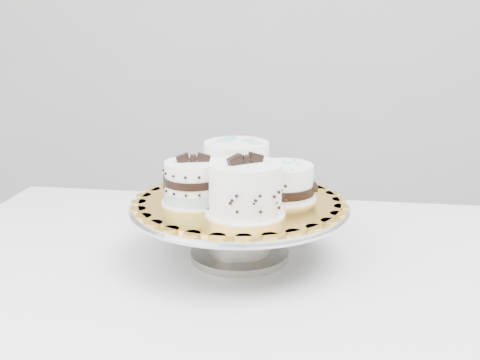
{
  "coord_description": "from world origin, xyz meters",
  "views": [
    {
      "loc": [
        -0.15,
        -0.72,
        1.14
      ],
      "look_at": [
        -0.12,
        0.18,
        0.89
      ],
      "focal_mm": 45.0,
      "sensor_mm": 36.0,
      "label": 1
    }
  ],
  "objects_px": {
    "cake_stand": "(240,220)",
    "cake_board": "(240,201)",
    "cake_swirl": "(245,190)",
    "table": "(264,319)",
    "cake_banded": "(194,184)",
    "cake_ribbon": "(283,183)",
    "cake_dots": "(236,165)"
  },
  "relations": [
    {
      "from": "cake_stand",
      "to": "cake_board",
      "type": "distance_m",
      "value": 0.03
    },
    {
      "from": "cake_swirl",
      "to": "table",
      "type": "bearing_deg",
      "value": -3.39
    },
    {
      "from": "table",
      "to": "cake_swirl",
      "type": "bearing_deg",
      "value": -145.84
    },
    {
      "from": "cake_banded",
      "to": "table",
      "type": "bearing_deg",
      "value": -28.61
    },
    {
      "from": "cake_board",
      "to": "cake_ribbon",
      "type": "distance_m",
      "value": 0.08
    },
    {
      "from": "cake_stand",
      "to": "cake_banded",
      "type": "relative_size",
      "value": 3.43
    },
    {
      "from": "table",
      "to": "cake_board",
      "type": "height_order",
      "value": "cake_board"
    },
    {
      "from": "table",
      "to": "cake_dots",
      "type": "distance_m",
      "value": 0.26
    },
    {
      "from": "cake_board",
      "to": "cake_banded",
      "type": "relative_size",
      "value": 3.14
    },
    {
      "from": "cake_board",
      "to": "cake_ribbon",
      "type": "height_order",
      "value": "cake_ribbon"
    },
    {
      "from": "cake_board",
      "to": "cake_dots",
      "type": "relative_size",
      "value": 2.26
    },
    {
      "from": "cake_board",
      "to": "cake_ribbon",
      "type": "xyz_separation_m",
      "value": [
        0.07,
        0.01,
        0.03
      ]
    },
    {
      "from": "cake_stand",
      "to": "cake_banded",
      "type": "bearing_deg",
      "value": -172.59
    },
    {
      "from": "cake_swirl",
      "to": "cake_banded",
      "type": "height_order",
      "value": "cake_swirl"
    },
    {
      "from": "table",
      "to": "cake_banded",
      "type": "bearing_deg",
      "value": 167.48
    },
    {
      "from": "table",
      "to": "cake_swirl",
      "type": "distance_m",
      "value": 0.22
    },
    {
      "from": "cake_swirl",
      "to": "cake_dots",
      "type": "bearing_deg",
      "value": 66.52
    },
    {
      "from": "cake_board",
      "to": "cake_ribbon",
      "type": "relative_size",
      "value": 2.82
    },
    {
      "from": "table",
      "to": "cake_banded",
      "type": "distance_m",
      "value": 0.24
    },
    {
      "from": "cake_swirl",
      "to": "cake_ribbon",
      "type": "xyz_separation_m",
      "value": [
        0.06,
        0.08,
        -0.01
      ]
    },
    {
      "from": "table",
      "to": "cake_banded",
      "type": "relative_size",
      "value": 12.61
    },
    {
      "from": "table",
      "to": "cake_banded",
      "type": "height_order",
      "value": "cake_banded"
    },
    {
      "from": "cake_board",
      "to": "cake_swirl",
      "type": "relative_size",
      "value": 2.23
    },
    {
      "from": "cake_stand",
      "to": "cake_board",
      "type": "xyz_separation_m",
      "value": [
        0.0,
        0.0,
        0.03
      ]
    },
    {
      "from": "cake_stand",
      "to": "cake_dots",
      "type": "bearing_deg",
      "value": 92.38
    },
    {
      "from": "cake_swirl",
      "to": "cake_stand",
      "type": "bearing_deg",
      "value": 67.87
    },
    {
      "from": "table",
      "to": "cake_board",
      "type": "xyz_separation_m",
      "value": [
        -0.04,
        0.06,
        0.18
      ]
    },
    {
      "from": "cake_banded",
      "to": "cake_dots",
      "type": "xyz_separation_m",
      "value": [
        0.07,
        0.08,
        0.01
      ]
    },
    {
      "from": "cake_stand",
      "to": "cake_ribbon",
      "type": "xyz_separation_m",
      "value": [
        0.07,
        0.01,
        0.06
      ]
    },
    {
      "from": "cake_banded",
      "to": "cake_ribbon",
      "type": "distance_m",
      "value": 0.14
    },
    {
      "from": "cake_stand",
      "to": "cake_banded",
      "type": "xyz_separation_m",
      "value": [
        -0.07,
        -0.01,
        0.07
      ]
    },
    {
      "from": "cake_swirl",
      "to": "cake_dots",
      "type": "relative_size",
      "value": 1.02
    }
  ]
}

